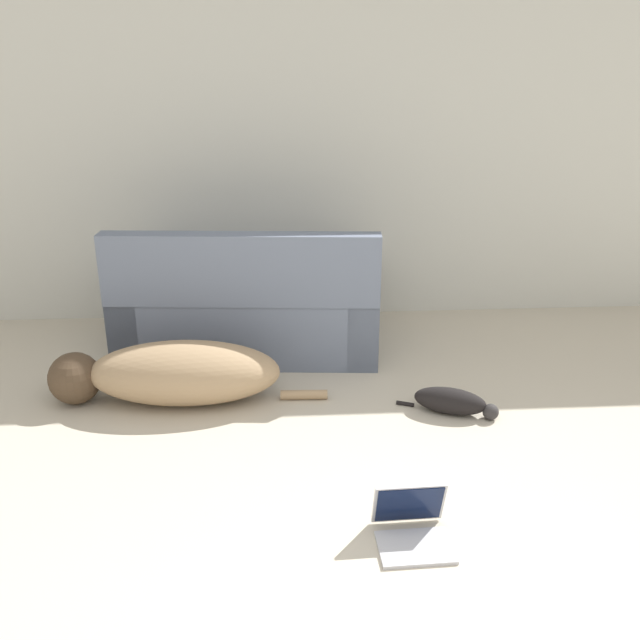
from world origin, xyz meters
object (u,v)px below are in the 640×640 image
Objects in this scene: dog at (171,373)px; couch at (249,309)px; cat at (452,402)px; laptop_open at (412,521)px.

couch is at bearing -118.05° from dog.
laptop_open is (-0.43, -1.07, 0.00)m from cat.
laptop_open is at bearing -89.54° from cat.
dog is 1.64m from cat.
dog is 5.06× the size of laptop_open.
dog is 1.78m from laptop_open.
cat is 1.15m from laptop_open.
dog is (-0.43, -0.74, -0.11)m from couch.
couch is 5.53× the size of laptop_open.
couch is 3.18× the size of cat.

